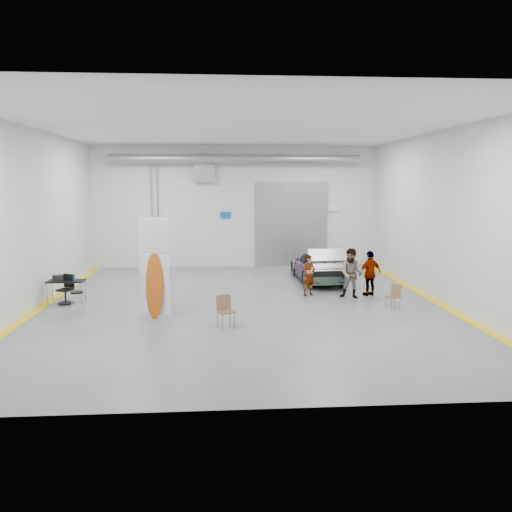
{
  "coord_description": "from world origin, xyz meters",
  "views": [
    {
      "loc": [
        -0.71,
        -16.78,
        4.21
      ],
      "look_at": [
        0.55,
        1.4,
        1.5
      ],
      "focal_mm": 35.0,
      "sensor_mm": 36.0,
      "label": 1
    }
  ],
  "objects": [
    {
      "name": "sedan_car",
      "position": [
        3.38,
        4.05,
        0.63
      ],
      "size": [
        1.92,
        4.42,
        1.26
      ],
      "primitive_type": "imported",
      "rotation": [
        0.0,
        0.0,
        3.18
      ],
      "color": "white",
      "rests_on": "ground"
    },
    {
      "name": "person_b",
      "position": [
        4.01,
        0.77,
        0.92
      ],
      "size": [
        1.09,
        0.97,
        1.83
      ],
      "primitive_type": "imported",
      "rotation": [
        0.0,
        0.0,
        -0.38
      ],
      "color": "slate",
      "rests_on": "ground"
    },
    {
      "name": "work_table",
      "position": [
        -6.24,
        0.78,
        0.79
      ],
      "size": [
        1.27,
        0.64,
        1.03
      ],
      "rotation": [
        0.0,
        0.0,
        -0.01
      ],
      "color": "gray",
      "rests_on": "ground"
    },
    {
      "name": "folding_chair_near",
      "position": [
        -0.6,
        -2.64,
        0.29
      ],
      "size": [
        0.56,
        0.59,
        0.93
      ],
      "rotation": [
        0.0,
        0.0,
        0.35
      ],
      "color": "brown",
      "rests_on": "ground"
    },
    {
      "name": "surfboard_display",
      "position": [
        -2.73,
        -1.5,
        1.36
      ],
      "size": [
        0.94,
        0.38,
        3.35
      ],
      "rotation": [
        0.0,
        0.0,
        -0.2
      ],
      "color": "white",
      "rests_on": "ground"
    },
    {
      "name": "person_a",
      "position": [
        2.51,
        1.29,
        0.78
      ],
      "size": [
        0.68,
        0.62,
        1.55
      ],
      "primitive_type": "imported",
      "rotation": [
        0.0,
        0.0,
        0.58
      ],
      "color": "#8B6C4C",
      "rests_on": "ground"
    },
    {
      "name": "room_shell",
      "position": [
        0.24,
        2.22,
        4.08
      ],
      "size": [
        14.02,
        16.18,
        6.01
      ],
      "color": "silver",
      "rests_on": "ground"
    },
    {
      "name": "folding_chair_far",
      "position": [
        5.0,
        -0.84,
        0.25
      ],
      "size": [
        0.53,
        0.61,
        0.81
      ],
      "rotation": [
        0.0,
        0.0,
        -0.89
      ],
      "color": "brown",
      "rests_on": "ground"
    },
    {
      "name": "person_c",
      "position": [
        4.79,
        1.13,
        0.85
      ],
      "size": [
        1.06,
        0.75,
        1.69
      ],
      "primitive_type": "imported",
      "rotation": [
        0.0,
        0.0,
        3.53
      ],
      "color": "brown",
      "rests_on": "ground"
    },
    {
      "name": "office_chair",
      "position": [
        -6.16,
        0.65,
        0.44
      ],
      "size": [
        0.59,
        0.62,
        1.01
      ],
      "rotation": [
        0.0,
        0.0,
        -0.44
      ],
      "color": "black",
      "rests_on": "ground"
    },
    {
      "name": "trunk_lid",
      "position": [
        3.38,
        2.12,
        1.28
      ],
      "size": [
        1.47,
        0.9,
        0.04
      ],
      "primitive_type": "cube",
      "color": "silver",
      "rests_on": "sedan_car"
    },
    {
      "name": "shop_stool",
      "position": [
        -5.29,
        -1.04,
        0.39
      ],
      "size": [
        0.4,
        0.4,
        0.79
      ],
      "rotation": [
        0.0,
        0.0,
        0.4
      ],
      "color": "black",
      "rests_on": "ground"
    },
    {
      "name": "ground",
      "position": [
        0.0,
        0.0,
        0.0
      ],
      "size": [
        16.0,
        16.0,
        0.0
      ],
      "primitive_type": "plane",
      "color": "slate",
      "rests_on": "ground"
    }
  ]
}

